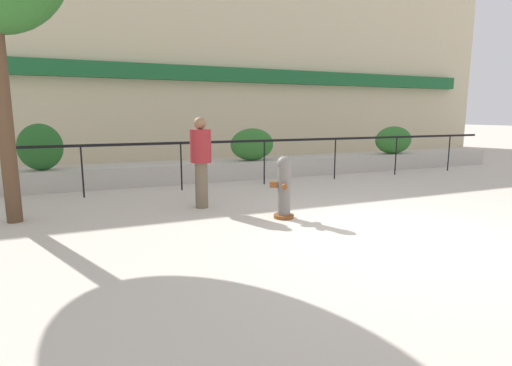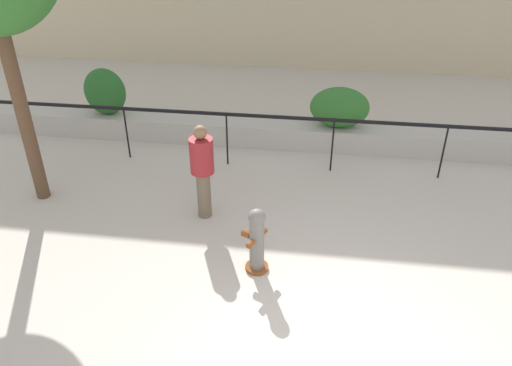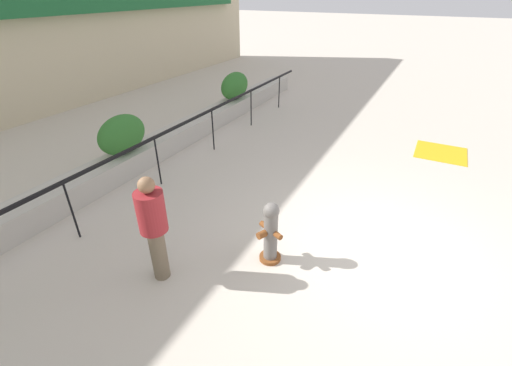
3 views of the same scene
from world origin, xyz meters
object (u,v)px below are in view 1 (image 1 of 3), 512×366
(fire_hydrant, at_px, (284,187))
(pedestrian, at_px, (201,157))
(hedge_bush_1, at_px, (252,144))
(hedge_bush_2, at_px, (393,140))
(hedge_bush_0, at_px, (40,147))

(fire_hydrant, relative_size, pedestrian, 0.62)
(fire_hydrant, xyz_separation_m, pedestrian, (-1.10, 1.31, 0.44))
(hedge_bush_1, bearing_deg, fire_hydrant, -105.42)
(fire_hydrant, height_order, pedestrian, pedestrian)
(hedge_bush_1, distance_m, hedge_bush_2, 5.03)
(hedge_bush_1, bearing_deg, hedge_bush_2, 0.00)
(hedge_bush_2, relative_size, fire_hydrant, 1.30)
(hedge_bush_0, relative_size, pedestrian, 0.62)
(hedge_bush_2, relative_size, pedestrian, 0.81)
(fire_hydrant, bearing_deg, hedge_bush_1, 74.58)
(hedge_bush_1, distance_m, fire_hydrant, 4.53)
(hedge_bush_2, xyz_separation_m, fire_hydrant, (-6.23, -4.35, -0.40))
(hedge_bush_0, height_order, fire_hydrant, hedge_bush_0)
(hedge_bush_2, bearing_deg, pedestrian, -157.47)
(hedge_bush_0, height_order, hedge_bush_1, hedge_bush_0)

